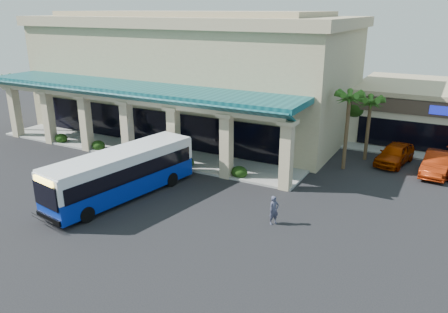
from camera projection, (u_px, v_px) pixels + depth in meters
The scene contains 11 objects.
ground at pixel (168, 199), 27.93m from camera, with size 110.00×110.00×0.00m, color black.
main_building at pixel (193, 72), 43.03m from camera, with size 30.80×14.80×11.35m, color tan, non-canonical shape.
arcade at pixel (135, 119), 36.28m from camera, with size 30.00×6.20×5.70m, color #0B3F45, non-canonical shape.
palm_0 at pixel (347, 127), 32.20m from camera, with size 2.40×2.40×6.60m, color #234F15, non-canonical shape.
palm_1 at pixel (368, 125), 34.38m from camera, with size 2.40×2.40×5.80m, color #234F15, non-canonical shape.
palm_2 at pixel (16, 100), 42.48m from camera, with size 2.40×2.40×6.20m, color #234F15, non-canonical shape.
broadleaf_tree at pixel (356, 115), 39.61m from camera, with size 2.60×2.60×4.81m, color black, non-canonical shape.
transit_bus at pixel (122, 174), 27.83m from camera, with size 2.57×11.04×3.08m, color #08259B, non-canonical shape.
pedestrian at pixel (274, 210), 24.50m from camera, with size 0.61×0.40×1.69m, color #3B3D54.
car_silver at pixel (395, 154), 34.08m from camera, with size 1.93×4.79×1.63m, color #8F2900.
car_white at pixel (437, 164), 31.93m from camera, with size 1.73×4.97×1.64m, color maroon.
Camera 1 is at (15.34, -20.76, 11.59)m, focal length 35.00 mm.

